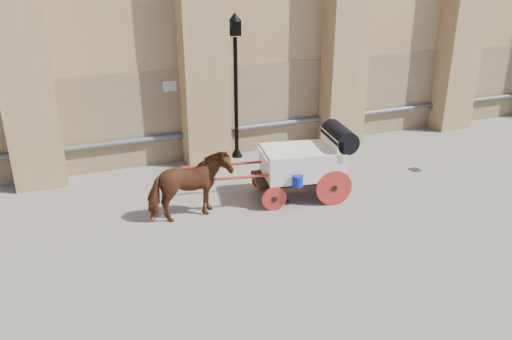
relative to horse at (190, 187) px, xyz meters
name	(u,v)px	position (x,y,z in m)	size (l,w,h in m)	color
ground	(282,200)	(2.57, 0.12, -0.86)	(90.00, 90.00, 0.00)	slate
horse	(190,187)	(0.00, 0.00, 0.00)	(0.93, 2.04, 1.72)	brown
carriage	(307,160)	(3.30, 0.07, 0.21)	(4.67, 2.03, 1.98)	black
street_lamp	(236,83)	(2.64, 3.80, 1.62)	(0.43, 0.43, 4.64)	black
drain_grate_near	(282,201)	(2.53, 0.03, -0.85)	(0.32, 0.32, 0.01)	black
drain_grate_far	(415,170)	(7.37, 0.51, -0.85)	(0.32, 0.32, 0.01)	black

